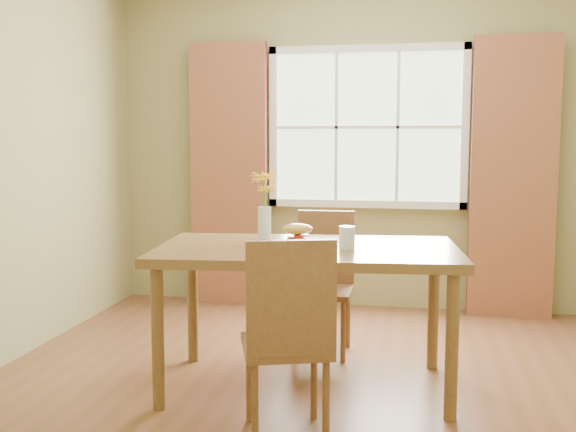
# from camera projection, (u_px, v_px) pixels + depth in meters

# --- Properties ---
(room) EXTENTS (4.24, 3.84, 2.74)m
(room) POSITION_uv_depth(u_px,v_px,m) (342.00, 150.00, 3.70)
(room) COLOR brown
(room) RESTS_ON ground
(window) EXTENTS (1.62, 0.06, 1.32)m
(window) POSITION_uv_depth(u_px,v_px,m) (367.00, 127.00, 5.50)
(window) COLOR #B6D5A1
(window) RESTS_ON room
(curtain_left) EXTENTS (0.65, 0.08, 2.20)m
(curtain_left) POSITION_uv_depth(u_px,v_px,m) (229.00, 175.00, 5.68)
(curtain_left) COLOR maroon
(curtain_left) RESTS_ON room
(curtain_right) EXTENTS (0.65, 0.08, 2.20)m
(curtain_right) POSITION_uv_depth(u_px,v_px,m) (513.00, 178.00, 5.25)
(curtain_right) COLOR maroon
(curtain_right) RESTS_ON room
(dining_table) EXTENTS (1.75, 1.09, 0.81)m
(dining_table) POSITION_uv_depth(u_px,v_px,m) (307.00, 261.00, 3.76)
(dining_table) COLOR brown
(dining_table) RESTS_ON room
(chair_near) EXTENTS (0.51, 0.51, 0.97)m
(chair_near) POSITION_uv_depth(u_px,v_px,m) (288.00, 331.00, 3.10)
(chair_near) COLOR brown
(chair_near) RESTS_ON room
(chair_far) EXTENTS (0.39, 0.39, 0.93)m
(chair_far) POSITION_uv_depth(u_px,v_px,m) (324.00, 275.00, 4.47)
(chair_far) COLOR brown
(chair_far) RESTS_ON room
(placemat) EXTENTS (0.52, 0.44, 0.01)m
(placemat) POSITION_uv_depth(u_px,v_px,m) (290.00, 249.00, 3.64)
(placemat) COLOR beige
(placemat) RESTS_ON dining_table
(plate) EXTENTS (0.30, 0.30, 0.01)m
(plate) POSITION_uv_depth(u_px,v_px,m) (286.00, 247.00, 3.67)
(plate) COLOR #6AC030
(plate) RESTS_ON placemat
(croissant_sandwich) EXTENTS (0.20, 0.17, 0.13)m
(croissant_sandwich) POSITION_uv_depth(u_px,v_px,m) (297.00, 236.00, 3.61)
(croissant_sandwich) COLOR #EAB54F
(croissant_sandwich) RESTS_ON plate
(water_glass) EXTENTS (0.09, 0.09, 0.13)m
(water_glass) POSITION_uv_depth(u_px,v_px,m) (347.00, 239.00, 3.64)
(water_glass) COLOR silver
(water_glass) RESTS_ON dining_table
(flower_vase) EXTENTS (0.16, 0.16, 0.41)m
(flower_vase) POSITION_uv_depth(u_px,v_px,m) (265.00, 199.00, 3.97)
(flower_vase) COLOR silver
(flower_vase) RESTS_ON dining_table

